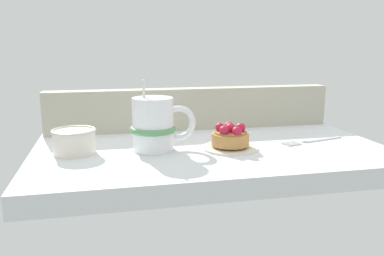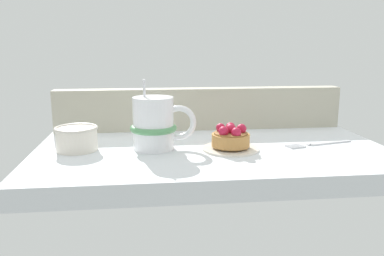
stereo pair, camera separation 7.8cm
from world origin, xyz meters
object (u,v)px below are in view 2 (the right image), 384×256
object	(u,v)px
coffee_mug	(155,124)
sugar_bowl	(77,138)
dessert_fork	(319,143)
raspberry_tart	(231,137)
dessert_plate	(230,148)

from	to	relation	value
coffee_mug	sugar_bowl	xyz separation A→B (cm)	(-15.38, 0.67, -2.59)
dessert_fork	sugar_bowl	xyz separation A→B (cm)	(-49.26, 1.14, 2.22)
raspberry_tart	dessert_fork	world-z (taller)	raspberry_tart
dessert_fork	sugar_bowl	world-z (taller)	sugar_bowl
dessert_plate	coffee_mug	world-z (taller)	coffee_mug
coffee_mug	dessert_fork	bearing A→B (deg)	-0.80
dessert_fork	sugar_bowl	bearing A→B (deg)	178.67
dessert_plate	dessert_fork	xyz separation A→B (cm)	(19.16, 1.98, -0.07)
dessert_plate	coffee_mug	distance (cm)	15.66
dessert_fork	coffee_mug	bearing A→B (deg)	179.20
raspberry_tart	sugar_bowl	distance (cm)	30.27
raspberry_tart	coffee_mug	bearing A→B (deg)	170.48
raspberry_tart	sugar_bowl	world-z (taller)	raspberry_tart
dessert_plate	raspberry_tart	xyz separation A→B (cm)	(-0.00, -0.02, 2.21)
coffee_mug	dessert_fork	xyz separation A→B (cm)	(33.88, -0.47, -4.81)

